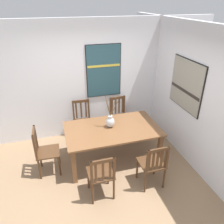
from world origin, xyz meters
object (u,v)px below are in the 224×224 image
object	(u,v)px
chair_1	(119,116)
chair_4	(101,175)
painting_on_back_wall	(104,71)
centerpiece_vase	(110,121)
chair_2	(82,120)
chair_3	(44,151)
painting_on_side_wall	(186,85)
dining_table	(112,132)
chair_0	(153,164)

from	to	relation	value
chair_1	chair_4	bearing A→B (deg)	-116.38
chair_1	painting_on_back_wall	world-z (taller)	painting_on_back_wall
centerpiece_vase	chair_2	distance (m)	1.04
centerpiece_vase	chair_2	xyz separation A→B (m)	(-0.43, 0.87, -0.38)
centerpiece_vase	painting_on_back_wall	size ratio (longest dim) A/B	0.54
chair_3	painting_on_side_wall	bearing A→B (deg)	-1.82
dining_table	chair_1	world-z (taller)	chair_1
centerpiece_vase	chair_3	xyz separation A→B (m)	(-1.31, -0.08, -0.37)
dining_table	chair_3	xyz separation A→B (m)	(-1.33, -0.02, -0.15)
centerpiece_vase	chair_4	xyz separation A→B (m)	(-0.43, -0.96, -0.40)
chair_2	chair_3	bearing A→B (deg)	-132.90
chair_1	chair_2	size ratio (longest dim) A/B	0.99
chair_1	chair_2	bearing A→B (deg)	178.79
chair_2	chair_3	distance (m)	1.29
dining_table	chair_4	world-z (taller)	chair_4
dining_table	painting_on_side_wall	xyz separation A→B (m)	(1.47, -0.11, 0.89)
chair_2	chair_3	world-z (taller)	chair_3
dining_table	chair_2	bearing A→B (deg)	116.02
centerpiece_vase	chair_0	distance (m)	1.16
dining_table	chair_2	distance (m)	1.05
chair_4	painting_on_back_wall	distance (m)	2.45
centerpiece_vase	chair_4	size ratio (longest dim) A/B	0.73
dining_table	chair_3	size ratio (longest dim) A/B	1.92
chair_1	chair_3	bearing A→B (deg)	-152.47
dining_table	centerpiece_vase	size ratio (longest dim) A/B	2.82
chair_3	painting_on_back_wall	bearing A→B (deg)	39.57
chair_3	chair_1	bearing A→B (deg)	27.53
chair_1	painting_on_side_wall	size ratio (longest dim) A/B	0.94
centerpiece_vase	chair_3	distance (m)	1.36
chair_2	painting_on_back_wall	size ratio (longest dim) A/B	0.79
painting_on_side_wall	centerpiece_vase	bearing A→B (deg)	173.71
dining_table	chair_4	bearing A→B (deg)	-116.61
chair_4	chair_1	bearing A→B (deg)	63.62
chair_4	painting_on_back_wall	size ratio (longest dim) A/B	0.73
chair_0	painting_on_back_wall	world-z (taller)	painting_on_back_wall
chair_4	centerpiece_vase	bearing A→B (deg)	65.91
painting_on_back_wall	chair_3	bearing A→B (deg)	-140.43
chair_0	painting_on_back_wall	distance (m)	2.40
chair_3	painting_on_side_wall	distance (m)	2.99
chair_2	painting_on_back_wall	bearing A→B (deg)	24.82
chair_4	painting_on_side_wall	xyz separation A→B (m)	(1.92, 0.80, 1.07)
painting_on_back_wall	chair_2	bearing A→B (deg)	-155.18
chair_0	chair_1	distance (m)	1.83
chair_1	chair_2	distance (m)	0.90
chair_3	painting_on_back_wall	distance (m)	2.19
chair_1	chair_4	size ratio (longest dim) A/B	1.06
dining_table	painting_on_back_wall	xyz separation A→B (m)	(0.15, 1.21, 0.90)
dining_table	chair_2	world-z (taller)	chair_2
chair_0	chair_2	distance (m)	2.06
centerpiece_vase	painting_on_back_wall	xyz separation A→B (m)	(0.17, 1.15, 0.67)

